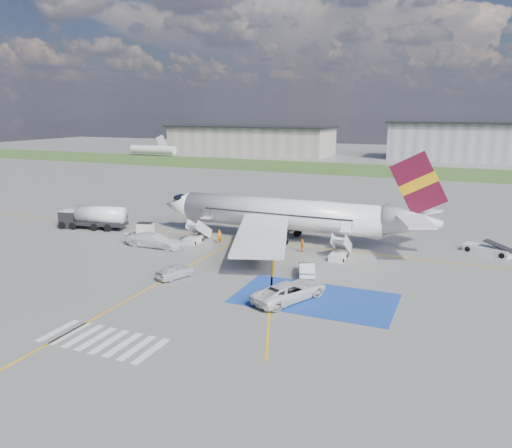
# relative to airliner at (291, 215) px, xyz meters

# --- Properties ---
(ground) EXTENTS (400.00, 400.00, 0.00)m
(ground) POSITION_rel_airliner_xyz_m (-1.51, -14.00, -3.39)
(ground) COLOR #60605E
(ground) RESTS_ON ground
(grass_strip) EXTENTS (400.00, 30.00, 0.01)m
(grass_strip) POSITION_rel_airliner_xyz_m (-1.51, 81.00, -3.39)
(grass_strip) COLOR #2D4C1E
(grass_strip) RESTS_ON ground
(taxiway_line_main) EXTENTS (120.00, 0.20, 0.01)m
(taxiway_line_main) POSITION_rel_airliner_xyz_m (-1.51, -2.00, -3.39)
(taxiway_line_main) COLOR gold
(taxiway_line_main) RESTS_ON ground
(taxiway_line_cross) EXTENTS (0.20, 60.00, 0.01)m
(taxiway_line_cross) POSITION_rel_airliner_xyz_m (-6.51, -24.00, -3.39)
(taxiway_line_cross) COLOR gold
(taxiway_line_cross) RESTS_ON ground
(taxiway_line_diag) EXTENTS (20.71, 56.45, 0.01)m
(taxiway_line_diag) POSITION_rel_airliner_xyz_m (-1.51, -2.00, -3.39)
(taxiway_line_diag) COLOR gold
(taxiway_line_diag) RESTS_ON ground
(staging_box) EXTENTS (14.00, 8.00, 0.01)m
(staging_box) POSITION_rel_airliner_xyz_m (8.49, -18.00, -3.39)
(staging_box) COLOR #183B94
(staging_box) RESTS_ON ground
(crosswalk) EXTENTS (9.00, 4.00, 0.01)m
(crosswalk) POSITION_rel_airliner_xyz_m (-3.31, -32.00, -3.39)
(crosswalk) COLOR silver
(crosswalk) RESTS_ON ground
(terminal_west) EXTENTS (60.00, 22.00, 10.00)m
(terminal_west) POSITION_rel_airliner_xyz_m (-56.51, 116.00, 1.61)
(terminal_west) COLOR gray
(terminal_west) RESTS_ON ground
(terminal_centre) EXTENTS (48.00, 18.00, 12.00)m
(terminal_centre) POSITION_rel_airliner_xyz_m (18.49, 121.00, 2.61)
(terminal_centre) COLOR gray
(terminal_centre) RESTS_ON ground
(airliner) EXTENTS (36.81, 32.95, 11.92)m
(airliner) POSITION_rel_airliner_xyz_m (0.00, 0.00, 0.00)
(airliner) COLOR silver
(airliner) RESTS_ON ground
(airstairs_fwd) EXTENTS (1.90, 5.20, 3.60)m
(airstairs_fwd) POSITION_rel_airliner_xyz_m (-11.01, -5.30, -2.77)
(airstairs_fwd) COLOR silver
(airstairs_fwd) RESTS_ON ground
(airstairs_aft) EXTENTS (1.90, 5.20, 3.60)m
(airstairs_aft) POSITION_rel_airliner_xyz_m (7.49, -5.30, -2.77)
(airstairs_aft) COLOR silver
(airstairs_aft) RESTS_ON ground
(fuel_tanker) EXTENTS (9.82, 4.21, 3.25)m
(fuel_tanker) POSITION_rel_airliner_xyz_m (-27.62, -4.58, -2.03)
(fuel_tanker) COLOR black
(fuel_tanker) RESTS_ON ground
(gpu_cart) EXTENTS (2.30, 1.75, 1.72)m
(gpu_cart) POSITION_rel_airliner_xyz_m (-18.83, -4.80, -2.62)
(gpu_cart) COLOR silver
(gpu_cart) RESTS_ON ground
(belt_loader) EXTENTS (5.68, 3.62, 1.65)m
(belt_loader) POSITION_rel_airliner_xyz_m (22.90, 3.46, -2.98)
(belt_loader) COLOR silver
(belt_loader) RESTS_ON ground
(car_silver_a) EXTENTS (2.96, 4.40, 1.39)m
(car_silver_a) POSITION_rel_airliner_xyz_m (-5.82, -18.10, -2.70)
(car_silver_a) COLOR silver
(car_silver_a) RESTS_ON ground
(car_silver_b) EXTENTS (2.94, 4.61, 1.43)m
(car_silver_b) POSITION_rel_airliner_xyz_m (5.92, -12.38, -2.68)
(car_silver_b) COLOR silver
(car_silver_b) RESTS_ON ground
(van_white_a) EXTENTS (4.92, 6.42, 2.19)m
(van_white_a) POSITION_rel_airliner_xyz_m (6.58, -19.20, -2.30)
(van_white_a) COLOR silver
(van_white_a) RESTS_ON ground
(van_white_b) EXTENTS (5.74, 2.37, 2.24)m
(van_white_b) POSITION_rel_airliner_xyz_m (-14.33, -9.25, -2.27)
(van_white_b) COLOR white
(van_white_b) RESTS_ON ground
(crew_fwd) EXTENTS (0.74, 0.74, 1.73)m
(crew_fwd) POSITION_rel_airliner_xyz_m (-7.82, -4.65, -2.53)
(crew_fwd) COLOR orange
(crew_fwd) RESTS_ON ground
(crew_nose) EXTENTS (0.89, 0.97, 1.60)m
(crew_nose) POSITION_rel_airliner_xyz_m (-13.20, -1.18, -2.59)
(crew_nose) COLOR #ED590C
(crew_nose) RESTS_ON ground
(crew_aft) EXTENTS (0.80, 0.99, 1.58)m
(crew_aft) POSITION_rel_airliner_xyz_m (2.90, -4.33, -2.60)
(crew_aft) COLOR orange
(crew_aft) RESTS_ON ground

